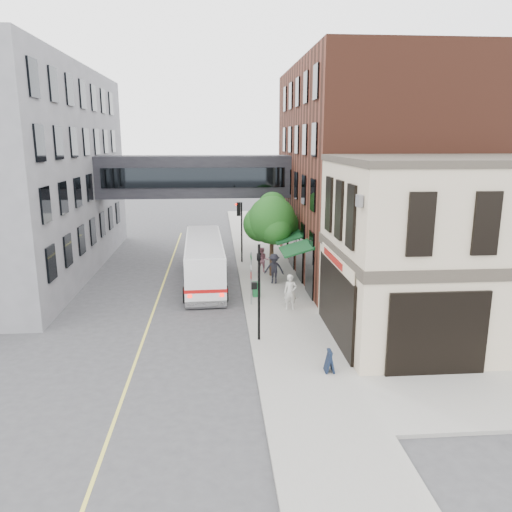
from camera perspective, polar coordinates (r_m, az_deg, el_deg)
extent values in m
plane|color=#38383A|center=(21.63, -0.28, -11.94)|extent=(120.00, 120.00, 0.00)
cube|color=gray|center=(34.91, 1.26, -1.91)|extent=(4.00, 60.00, 0.15)
cube|color=beige|center=(24.47, 20.85, 0.27)|extent=(10.00, 8.00, 8.15)
cube|color=#38332B|center=(24.46, 20.86, 0.44)|extent=(10.12, 8.12, 0.50)
cube|color=#38332B|center=(23.94, 21.68, 10.17)|extent=(10.12, 8.12, 0.30)
cube|color=black|center=(23.38, 9.06, -5.26)|extent=(0.14, 6.40, 3.40)
cube|color=black|center=(23.37, 8.96, -5.26)|extent=(0.04, 5.90, 3.00)
cube|color=maroon|center=(23.39, 8.75, -0.27)|extent=(0.03, 3.60, 0.32)
cube|color=#4A2317|center=(36.44, 13.95, 9.41)|extent=(12.00, 18.00, 14.00)
cube|color=#0C3519|center=(34.15, 3.24, 2.77)|extent=(1.80, 13.00, 0.40)
cube|color=black|center=(37.65, -7.01, 9.04)|extent=(14.00, 3.00, 3.00)
cube|color=black|center=(36.10, -7.10, 8.86)|extent=(13.00, 0.08, 1.40)
cube|color=black|center=(39.19, -6.92, 9.21)|extent=(13.00, 0.08, 1.40)
cylinder|color=black|center=(22.65, 0.34, -4.24)|extent=(0.12, 0.12, 4.50)
cube|color=black|center=(22.53, -0.21, -3.40)|extent=(0.25, 0.22, 0.30)
imported|color=black|center=(22.16, 0.35, 0.33)|extent=(0.20, 0.16, 1.00)
cylinder|color=black|center=(37.19, -1.64, 2.71)|extent=(0.12, 0.12, 4.50)
cube|color=black|center=(37.12, -1.99, 3.24)|extent=(0.25, 0.22, 0.30)
cube|color=black|center=(36.90, -2.00, 5.38)|extent=(0.28, 0.28, 1.00)
sphere|color=#FF0C05|center=(36.85, -2.26, 5.91)|extent=(0.18, 0.18, 0.18)
cylinder|color=gray|center=(27.64, -0.55, -2.61)|extent=(0.08, 0.08, 3.00)
cube|color=white|center=(27.45, -0.59, -1.21)|extent=(0.03, 0.75, 0.22)
cube|color=#0C591E|center=(27.32, -0.60, -0.09)|extent=(0.03, 0.70, 0.18)
cube|color=#B20C0C|center=(27.58, -0.59, -2.21)|extent=(0.03, 0.30, 0.40)
cylinder|color=#382619|center=(33.61, 1.79, 0.08)|extent=(0.28, 0.28, 2.80)
sphere|color=#144C19|center=(33.14, 1.82, 4.13)|extent=(3.20, 3.20, 3.20)
sphere|color=#144C19|center=(33.80, 3.07, 3.61)|extent=(2.20, 2.20, 2.20)
sphere|color=#144C19|center=(33.42, 0.56, 3.69)|extent=(2.40, 2.40, 2.40)
sphere|color=#144C19|center=(33.63, 1.88, 5.64)|extent=(2.00, 2.00, 2.00)
cube|color=#D8CC4C|center=(31.12, -10.93, -4.19)|extent=(0.12, 40.00, 0.01)
cube|color=white|center=(32.46, -5.94, -0.50)|extent=(2.67, 10.69, 2.68)
cube|color=black|center=(32.35, -5.96, 0.29)|extent=(2.72, 10.51, 0.97)
cube|color=#B20C0C|center=(32.57, -5.92, -1.29)|extent=(2.72, 10.71, 0.20)
cylinder|color=black|center=(29.02, -8.07, -4.41)|extent=(0.31, 0.93, 0.92)
cylinder|color=black|center=(29.04, -3.50, -4.29)|extent=(0.31, 0.93, 0.92)
cylinder|color=black|center=(36.13, -7.80, -0.87)|extent=(0.31, 0.93, 0.92)
cylinder|color=black|center=(36.15, -4.14, -0.77)|extent=(0.31, 0.93, 0.92)
imported|color=silver|center=(27.10, 3.94, -4.14)|extent=(0.73, 0.50, 1.94)
imported|color=#CD849A|center=(34.42, 0.77, -0.48)|extent=(0.93, 0.76, 1.76)
imported|color=black|center=(31.90, 2.08, -1.45)|extent=(1.39, 1.01, 1.93)
cube|color=#145B2C|center=(29.37, 0.04, -3.81)|extent=(0.46, 0.42, 0.87)
cube|color=black|center=(20.44, 8.40, -11.79)|extent=(0.33, 0.51, 0.90)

